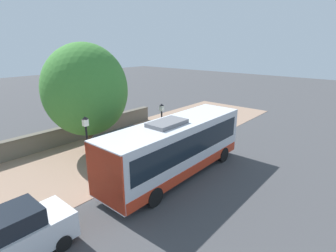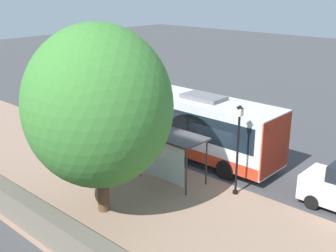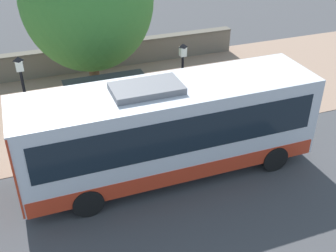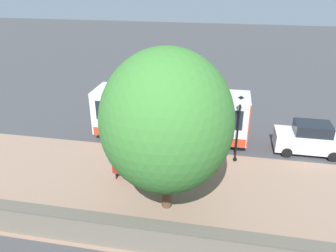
% 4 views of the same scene
% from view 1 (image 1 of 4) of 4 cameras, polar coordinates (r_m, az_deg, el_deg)
% --- Properties ---
extents(ground_plane, '(120.00, 120.00, 0.00)m').
position_cam_1_polar(ground_plane, '(15.92, -8.56, -11.70)').
color(ground_plane, '#424244').
rests_on(ground_plane, ground).
extents(sidewalk_plaza, '(9.00, 44.00, 0.02)m').
position_cam_1_polar(sidewalk_plaza, '(19.23, -17.50, -7.00)').
color(sidewalk_plaza, '#937560').
rests_on(sidewalk_plaza, ground).
extents(stone_wall, '(0.60, 20.00, 1.40)m').
position_cam_1_polar(stone_wall, '(22.34, -23.26, -2.29)').
color(stone_wall, '#6B6356').
rests_on(stone_wall, ground).
extents(bus, '(2.78, 10.34, 3.61)m').
position_cam_1_polar(bus, '(15.62, 1.64, -4.49)').
color(bus, silver).
rests_on(bus, ground).
extents(bus_shelter, '(1.78, 3.27, 2.38)m').
position_cam_1_polar(bus_shelter, '(16.86, -10.15, -2.62)').
color(bus_shelter, '#2D2D33').
rests_on(bus_shelter, ground).
extents(pedestrian, '(0.34, 0.22, 1.66)m').
position_cam_1_polar(pedestrian, '(19.61, 4.67, -2.70)').
color(pedestrian, '#2D3347').
rests_on(pedestrian, ground).
extents(bench, '(0.40, 1.77, 0.88)m').
position_cam_1_polar(bench, '(20.57, -7.84, -3.29)').
color(bench, maroon).
rests_on(bench, ground).
extents(street_lamp_near, '(0.28, 0.28, 3.87)m').
position_cam_1_polar(street_lamp_near, '(18.01, -1.36, 0.02)').
color(street_lamp_near, black).
rests_on(street_lamp_near, ground).
extents(street_lamp_far, '(0.28, 0.28, 4.25)m').
position_cam_1_polar(street_lamp_far, '(14.21, -17.04, -4.74)').
color(street_lamp_far, black).
rests_on(street_lamp_far, ground).
extents(shade_tree, '(5.91, 5.91, 7.86)m').
position_cam_1_polar(shade_tree, '(19.48, -17.52, 7.47)').
color(shade_tree, brown).
rests_on(shade_tree, ground).
extents(parked_car_behind_bus, '(1.96, 4.18, 2.05)m').
position_cam_1_polar(parked_car_behind_bus, '(11.75, -30.67, -20.16)').
color(parked_car_behind_bus, silver).
rests_on(parked_car_behind_bus, ground).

